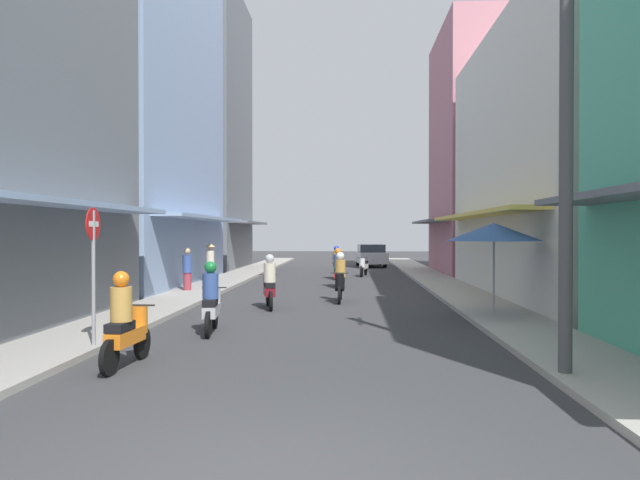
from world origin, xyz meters
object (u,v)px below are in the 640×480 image
object	(u,v)px
motorbike_white	(364,266)
parked_car	(371,255)
motorbike_maroon	(269,284)
motorbike_silver	(211,301)
motorbike_green	(337,264)
motorbike_red	(338,270)
pedestrian_crossing	(187,271)
motorbike_black	(340,280)
vendor_umbrella	(494,232)
street_sign_no_entry	(93,259)
utility_pole	(566,113)
pedestrian_far	(210,261)
motorbike_orange	(126,324)

from	to	relation	value
motorbike_white	parked_car	size ratio (longest dim) A/B	0.42
motorbike_maroon	motorbike_silver	size ratio (longest dim) A/B	0.99
motorbike_green	motorbike_red	xyz separation A→B (m)	(0.14, -4.24, 0.00)
motorbike_red	pedestrian_crossing	size ratio (longest dim) A/B	1.11
motorbike_black	vendor_umbrella	distance (m)	5.60
parked_car	motorbike_silver	bearing A→B (deg)	-99.68
motorbike_maroon	motorbike_red	world-z (taller)	same
street_sign_no_entry	utility_pole	bearing A→B (deg)	-12.28
motorbike_red	pedestrian_far	bearing A→B (deg)	171.34
motorbike_black	parked_car	distance (m)	19.90
motorbike_black	utility_pole	xyz separation A→B (m)	(3.48, -9.84, 3.26)
motorbike_green	utility_pole	bearing A→B (deg)	-78.83
motorbike_black	utility_pole	world-z (taller)	utility_pole
motorbike_black	motorbike_maroon	bearing A→B (deg)	-138.59
motorbike_white	motorbike_red	size ratio (longest dim) A/B	0.99
motorbike_black	vendor_umbrella	size ratio (longest dim) A/B	0.74
motorbike_red	motorbike_green	bearing A→B (deg)	91.94
motorbike_black	pedestrian_far	bearing A→B (deg)	133.26
motorbike_black	motorbike_orange	bearing A→B (deg)	-109.69
pedestrian_crossing	motorbike_green	bearing A→B (deg)	53.26
motorbike_white	motorbike_green	bearing A→B (deg)	-126.85
pedestrian_far	motorbike_white	bearing A→B (deg)	38.17
motorbike_white	motorbike_black	size ratio (longest dim) A/B	0.99
motorbike_white	pedestrian_far	bearing A→B (deg)	-141.83
motorbike_black	vendor_umbrella	world-z (taller)	vendor_umbrella
motorbike_maroon	street_sign_no_entry	world-z (taller)	street_sign_no_entry
motorbike_red	parked_car	size ratio (longest dim) A/B	0.43
parked_car	pedestrian_far	size ratio (longest dim) A/B	2.41
street_sign_no_entry	vendor_umbrella	bearing A→B (deg)	27.94
motorbike_silver	utility_pole	distance (m)	7.96
motorbike_white	motorbike_black	world-z (taller)	motorbike_black
motorbike_green	street_sign_no_entry	size ratio (longest dim) A/B	0.68
motorbike_red	vendor_umbrella	size ratio (longest dim) A/B	0.74
parked_car	motorbike_white	bearing A→B (deg)	-94.52
vendor_umbrella	utility_pole	bearing A→B (deg)	-94.06
motorbike_white	pedestrian_crossing	bearing A→B (deg)	-126.76
vendor_umbrella	pedestrian_crossing	bearing A→B (deg)	147.55
motorbike_silver	motorbike_red	world-z (taller)	same
street_sign_no_entry	motorbike_white	bearing A→B (deg)	74.25
motorbike_maroon	parked_car	xyz separation A→B (m)	(3.73, 21.61, 0.04)
motorbike_orange	pedestrian_crossing	distance (m)	11.84
motorbike_green	motorbike_orange	bearing A→B (deg)	-99.23
motorbike_orange	utility_pole	bearing A→B (deg)	-4.35
pedestrian_crossing	motorbike_black	bearing A→B (deg)	-22.57
motorbike_green	street_sign_no_entry	bearing A→B (deg)	-103.20
motorbike_white	motorbike_green	distance (m)	2.22
pedestrian_far	motorbike_black	bearing A→B (deg)	-46.74
vendor_umbrella	street_sign_no_entry	size ratio (longest dim) A/B	0.92
pedestrian_crossing	street_sign_no_entry	world-z (taller)	street_sign_no_entry
motorbike_white	utility_pole	distance (m)	21.37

